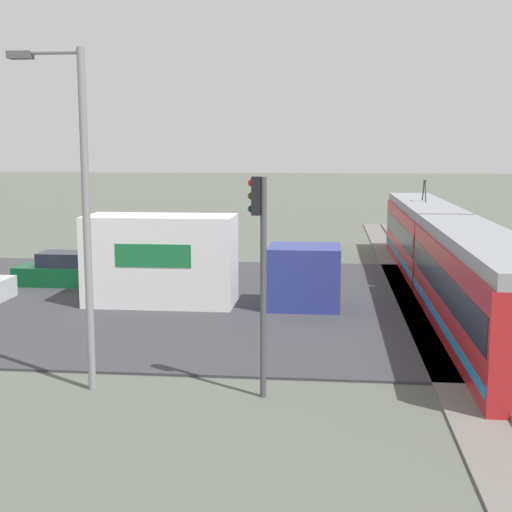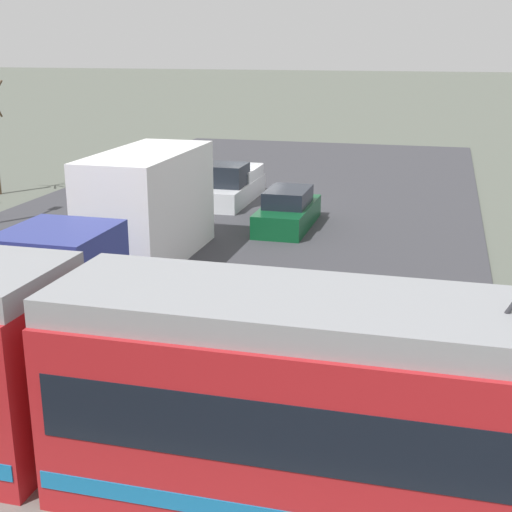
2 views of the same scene
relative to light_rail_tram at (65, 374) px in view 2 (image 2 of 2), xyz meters
The scene contains 6 objects.
ground_plane 21.35m from the light_rail_tram, 83.48° to the right, with size 320.00×320.00×0.00m, color #565B51.
road_surface 21.34m from the light_rail_tram, 83.48° to the right, with size 19.95×41.28×0.08m.
light_rail_tram is the anchor object (origin of this frame).
box_truck 10.90m from the light_rail_tram, 71.36° to the right, with size 2.59×10.14×3.59m.
pickup_truck 21.11m from the light_rail_tram, 80.45° to the right, with size 2.07×5.27×1.82m.
sedan_car_0 17.06m from the light_rail_tram, 90.29° to the right, with size 1.83×4.61×1.52m.
Camera 2 is at (-8.26, 30.76, 7.05)m, focal length 50.00 mm.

